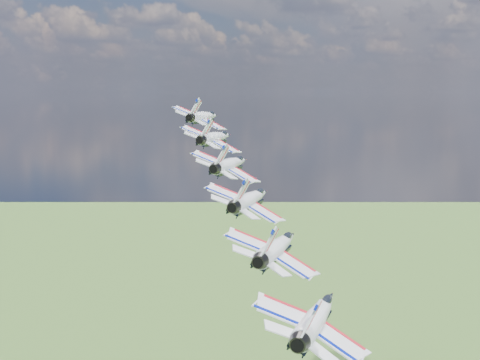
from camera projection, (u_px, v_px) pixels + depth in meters
The scene contains 6 objects.
jet_0 at pixel (204, 116), 112.23m from camera, with size 9.04×13.38×4.00m, color white, non-canonical shape.
jet_1 at pixel (216, 137), 100.28m from camera, with size 9.04×13.38×4.00m, color white, non-canonical shape.
jet_2 at pixel (231, 164), 88.33m from camera, with size 9.04×13.38×4.00m, color white, non-canonical shape.
jet_3 at pixel (251, 199), 76.39m from camera, with size 9.04×13.38×4.00m, color silver, non-canonical shape.
jet_4 at pixel (278, 247), 64.44m from camera, with size 9.04×13.38×4.00m, color white, non-canonical shape.
jet_5 at pixel (317, 316), 52.49m from camera, with size 9.04×13.38×4.00m, color white, non-canonical shape.
Camera 1 is at (37.63, -85.04, 162.99)m, focal length 50.00 mm.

